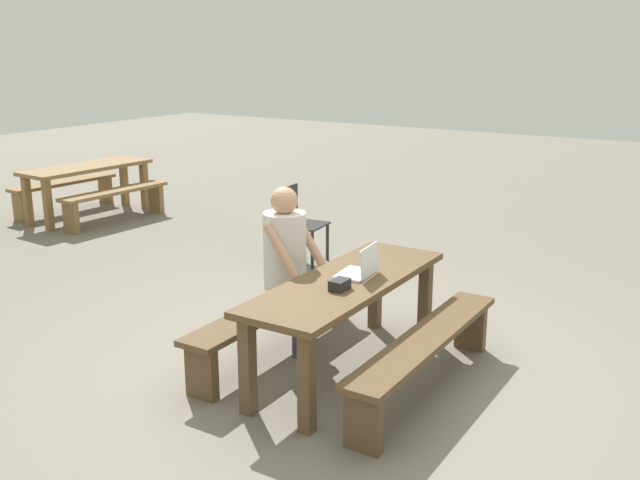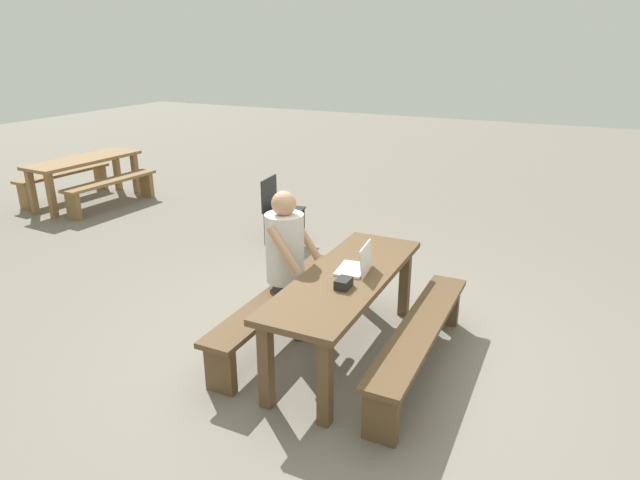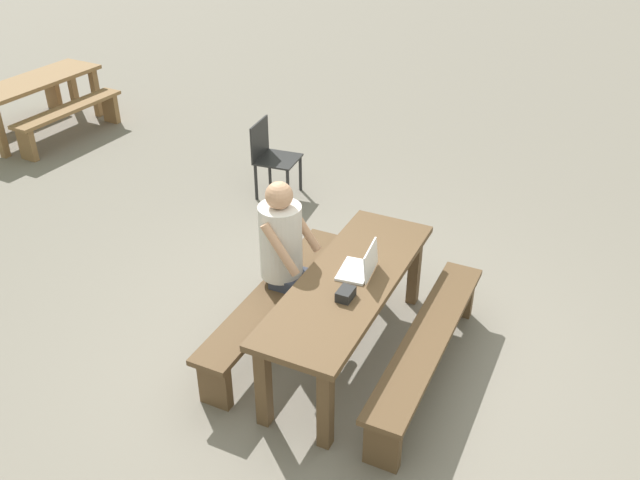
# 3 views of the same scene
# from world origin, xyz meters

# --- Properties ---
(ground_plane) EXTENTS (30.00, 30.00, 0.00)m
(ground_plane) POSITION_xyz_m (0.00, 0.00, 0.00)
(ground_plane) COLOR gray
(picnic_table_front) EXTENTS (2.00, 0.67, 0.73)m
(picnic_table_front) POSITION_xyz_m (0.00, 0.00, 0.62)
(picnic_table_front) COLOR brown
(picnic_table_front) RESTS_ON ground
(bench_near) EXTENTS (1.99, 0.30, 0.43)m
(bench_near) POSITION_xyz_m (0.00, -0.64, 0.33)
(bench_near) COLOR brown
(bench_near) RESTS_ON ground
(bench_far) EXTENTS (1.99, 0.30, 0.43)m
(bench_far) POSITION_xyz_m (0.00, 0.64, 0.33)
(bench_far) COLOR brown
(bench_far) RESTS_ON ground
(laptop) EXTENTS (0.34, 0.28, 0.24)m
(laptop) POSITION_xyz_m (0.10, -0.05, 0.79)
(laptop) COLOR white
(laptop) RESTS_ON picnic_table_front
(small_pouch) EXTENTS (0.15, 0.10, 0.07)m
(small_pouch) POSITION_xyz_m (-0.24, -0.08, 0.77)
(small_pouch) COLOR black
(small_pouch) RESTS_ON picnic_table_front
(person_seated) EXTENTS (0.45, 0.43, 1.32)m
(person_seated) POSITION_xyz_m (0.13, 0.61, 0.77)
(person_seated) COLOR #333847
(person_seated) RESTS_ON ground
(plastic_chair) EXTENTS (0.48, 0.48, 0.85)m
(plastic_chair) POSITION_xyz_m (2.17, 1.87, 0.46)
(plastic_chair) COLOR #262626
(plastic_chair) RESTS_ON ground
(picnic_table_mid) EXTENTS (1.87, 0.76, 0.73)m
(picnic_table_mid) POSITION_xyz_m (2.42, 5.59, 0.61)
(picnic_table_mid) COLOR olive
(picnic_table_mid) RESTS_ON ground
(bench_mid_south) EXTENTS (1.67, 0.40, 0.45)m
(bench_mid_south) POSITION_xyz_m (2.39, 5.02, 0.34)
(bench_mid_south) COLOR olive
(bench_mid_south) RESTS_ON ground
(bench_mid_north) EXTENTS (1.67, 0.40, 0.45)m
(bench_mid_north) POSITION_xyz_m (2.45, 6.15, 0.34)
(bench_mid_north) COLOR olive
(bench_mid_north) RESTS_ON ground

